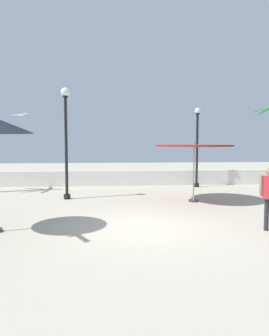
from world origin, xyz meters
name	(u,v)px	position (x,y,z in m)	size (l,w,h in m)	color
ground_plane	(143,227)	(0.00, 0.00, 0.00)	(56.00, 56.00, 0.00)	#B2A893
boundary_wall	(126,178)	(0.00, 8.51, 0.41)	(25.20, 0.30, 0.82)	silver
patio_umbrella_1	(194,147)	(2.39, 3.63, 2.15)	(2.99, 2.99, 2.37)	#333338
lamp_post_0	(66,133)	(-2.67, 4.63, 2.73)	(0.36, 0.36, 4.53)	black
lamp_post_1	(197,144)	(3.66, 7.72, 2.26)	(0.31, 0.31, 4.11)	black
seagull_0	(20,115)	(-5.55, 8.69, 3.78)	(1.12, 1.04, 0.14)	white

